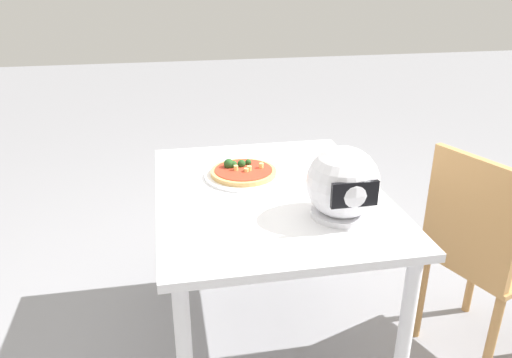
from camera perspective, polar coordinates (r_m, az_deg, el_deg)
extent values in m
plane|color=gray|center=(2.29, 1.32, -18.10)|extent=(14.00, 14.00, 0.00)
cube|color=white|center=(1.90, 1.52, -1.78)|extent=(0.85, 1.08, 0.03)
cylinder|color=white|center=(2.56, 7.18, -4.03)|extent=(0.05, 0.05, 0.70)
cylinder|color=white|center=(2.45, -9.33, -5.46)|extent=(0.05, 0.05, 0.70)
cylinder|color=white|center=(1.83, 16.54, -17.55)|extent=(0.05, 0.05, 0.70)
cylinder|color=white|center=(2.02, -1.43, 0.40)|extent=(0.32, 0.32, 0.01)
cylinder|color=tan|center=(2.01, -1.44, 0.79)|extent=(0.27, 0.27, 0.02)
cylinder|color=red|center=(2.01, -1.44, 1.07)|extent=(0.23, 0.23, 0.00)
sphere|color=#234C1E|center=(2.03, -3.13, 1.73)|extent=(0.04, 0.04, 0.04)
sphere|color=#234C1E|center=(2.04, -1.67, 1.77)|extent=(0.03, 0.03, 0.03)
sphere|color=#234C1E|center=(2.03, -2.63, 1.66)|extent=(0.03, 0.03, 0.03)
sphere|color=#234C1E|center=(2.06, -0.88, 1.93)|extent=(0.03, 0.03, 0.03)
cylinder|color=#E0D172|center=(2.00, -2.32, 1.29)|extent=(0.02, 0.02, 0.02)
cylinder|color=#E0D172|center=(1.99, -0.77, 1.25)|extent=(0.02, 0.02, 0.02)
cylinder|color=#E0D172|center=(2.02, 0.57, 1.55)|extent=(0.02, 0.02, 0.02)
cylinder|color=#E0D172|center=(1.98, -1.12, 1.05)|extent=(0.02, 0.02, 0.01)
sphere|color=silver|center=(1.68, 9.90, -0.39)|extent=(0.25, 0.25, 0.25)
cylinder|color=silver|center=(1.73, 9.64, -3.82)|extent=(0.20, 0.20, 0.02)
cube|color=black|center=(1.59, 11.24, -1.73)|extent=(0.15, 0.02, 0.08)
cube|color=#B7844C|center=(2.23, 25.33, -8.13)|extent=(0.51, 0.51, 0.02)
cube|color=#B7844C|center=(1.98, 23.38, -3.95)|extent=(0.16, 0.37, 0.45)
cylinder|color=#B7844C|center=(2.54, 23.60, -9.72)|extent=(0.04, 0.04, 0.43)
cylinder|color=#B7844C|center=(2.31, 18.39, -12.47)|extent=(0.04, 0.04, 0.43)
cylinder|color=#B7844C|center=(2.16, 25.31, -16.54)|extent=(0.04, 0.04, 0.43)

